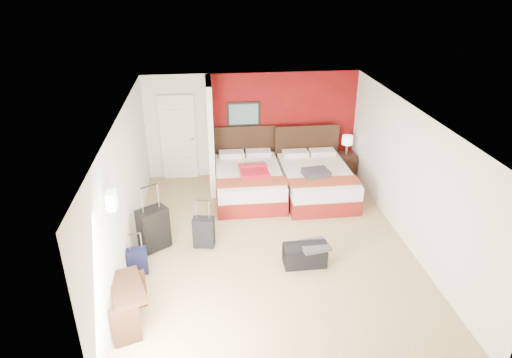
{
  "coord_description": "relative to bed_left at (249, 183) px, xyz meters",
  "views": [
    {
      "loc": [
        -1.09,
        -6.94,
        4.72
      ],
      "look_at": [
        -0.19,
        0.8,
        1.0
      ],
      "focal_mm": 31.68,
      "sensor_mm": 36.0,
      "label": 1
    }
  ],
  "objects": [
    {
      "name": "suitcase_navy",
      "position": [
        -2.13,
        -2.62,
        -0.08
      ],
      "size": [
        0.36,
        0.26,
        0.46
      ],
      "primitive_type": "cube",
      "rotation": [
        0.0,
        0.0,
        0.18
      ],
      "color": "black",
      "rests_on": "ground"
    },
    {
      "name": "partition_wall",
      "position": [
        -0.79,
        0.56,
        0.94
      ],
      "size": [
        0.12,
        1.2,
        2.5
      ],
      "primitive_type": "cube",
      "color": "silver",
      "rests_on": "ground"
    },
    {
      "name": "room_walls",
      "position": [
        -1.2,
        -0.63,
        0.95
      ],
      "size": [
        5.02,
        6.52,
        2.5
      ],
      "color": "silver",
      "rests_on": "ground"
    },
    {
      "name": "bed_left",
      "position": [
        0.0,
        0.0,
        0.0
      ],
      "size": [
        1.47,
        2.08,
        0.62
      ],
      "primitive_type": "cube",
      "rotation": [
        0.0,
        0.0,
        -0.01
      ],
      "color": "white",
      "rests_on": "ground"
    },
    {
      "name": "nightstand",
      "position": [
        2.42,
        0.71,
        -0.01
      ],
      "size": [
        0.45,
        0.45,
        0.61
      ],
      "primitive_type": "cube",
      "rotation": [
        0.0,
        0.0,
        0.05
      ],
      "color": "black",
      "rests_on": "ground"
    },
    {
      "name": "jacket_draped",
      "position": [
        0.85,
        -2.72,
        0.09
      ],
      "size": [
        0.53,
        0.47,
        0.06
      ],
      "primitive_type": "cube",
      "rotation": [
        0.0,
        0.0,
        0.17
      ],
      "color": "#3D3E42",
      "rests_on": "duffel_bag"
    },
    {
      "name": "bed_right",
      "position": [
        1.5,
        -0.16,
        0.0
      ],
      "size": [
        1.48,
        2.1,
        0.63
      ],
      "primitive_type": "cube",
      "rotation": [
        0.0,
        0.0,
        0.01
      ],
      "color": "white",
      "rests_on": "ground"
    },
    {
      "name": "red_accent_panel",
      "position": [
        0.96,
        1.18,
        0.94
      ],
      "size": [
        3.5,
        0.04,
        2.5
      ],
      "primitive_type": "cube",
      "color": "maroon",
      "rests_on": "ground"
    },
    {
      "name": "suitcase_charcoal",
      "position": [
        -1.02,
        -1.93,
        -0.03
      ],
      "size": [
        0.42,
        0.3,
        0.56
      ],
      "primitive_type": "cube",
      "rotation": [
        0.0,
        0.0,
        -0.17
      ],
      "color": "black",
      "rests_on": "ground"
    },
    {
      "name": "ground",
      "position": [
        0.21,
        -2.05,
        -0.31
      ],
      "size": [
        6.5,
        6.5,
        0.0
      ],
      "primitive_type": "plane",
      "color": "tan",
      "rests_on": "ground"
    },
    {
      "name": "duffel_bag",
      "position": [
        0.7,
        -2.67,
        -0.13
      ],
      "size": [
        0.73,
        0.39,
        0.37
      ],
      "primitive_type": "cube",
      "rotation": [
        0.0,
        0.0,
        0.01
      ],
      "color": "black",
      "rests_on": "ground"
    },
    {
      "name": "jacket_bundle",
      "position": [
        1.4,
        -0.46,
        0.38
      ],
      "size": [
        0.59,
        0.5,
        0.13
      ],
      "primitive_type": "cube",
      "rotation": [
        0.0,
        0.0,
        0.14
      ],
      "color": "#38373C",
      "rests_on": "bed_right"
    },
    {
      "name": "table_lamp",
      "position": [
        2.42,
        0.71,
        0.52
      ],
      "size": [
        0.31,
        0.31,
        0.45
      ],
      "primitive_type": "cylinder",
      "rotation": [
        0.0,
        0.0,
        0.25
      ],
      "color": "beige",
      "rests_on": "nightstand"
    },
    {
      "name": "desk",
      "position": [
        -2.08,
        -3.84,
        0.04
      ],
      "size": [
        0.66,
        0.94,
        0.71
      ],
      "primitive_type": "cube",
      "rotation": [
        0.0,
        0.0,
        0.31
      ],
      "color": "black",
      "rests_on": "ground"
    },
    {
      "name": "entry_door",
      "position": [
        -1.54,
        1.15,
        0.71
      ],
      "size": [
        0.82,
        0.06,
        2.05
      ],
      "primitive_type": "cube",
      "color": "silver",
      "rests_on": "ground"
    },
    {
      "name": "red_suitcase_open",
      "position": [
        0.1,
        -0.1,
        0.36
      ],
      "size": [
        0.65,
        0.86,
        0.1
      ],
      "primitive_type": "cube",
      "rotation": [
        0.0,
        0.0,
        0.07
      ],
      "color": "#B30F24",
      "rests_on": "bed_left"
    },
    {
      "name": "suitcase_black",
      "position": [
        -1.91,
        -1.88,
        0.08
      ],
      "size": [
        0.61,
        0.56,
        0.78
      ],
      "primitive_type": "cube",
      "rotation": [
        0.0,
        0.0,
        0.57
      ],
      "color": "black",
      "rests_on": "ground"
    }
  ]
}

